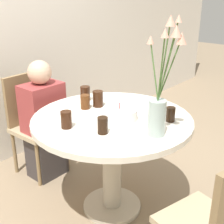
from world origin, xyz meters
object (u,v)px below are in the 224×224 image
(birthday_cake, at_px, (120,114))
(drink_glass_0, at_px, (85,102))
(chair_near_front, at_px, (33,119))
(flower_vase, at_px, (160,98))
(drink_glass_3, at_px, (171,114))
(drink_glass_1, at_px, (103,125))
(drink_glass_2, at_px, (85,94))
(drink_glass_4, at_px, (98,99))
(chair_far_back, at_px, (216,221))
(person_boy, at_px, (44,124))
(drink_glass_5, at_px, (66,120))
(side_plate, at_px, (55,111))

(birthday_cake, xyz_separation_m, drink_glass_0, (-0.01, 0.33, 0.01))
(chair_near_front, relative_size, flower_vase, 1.27)
(drink_glass_0, xyz_separation_m, drink_glass_3, (0.21, -0.61, -0.00))
(drink_glass_0, xyz_separation_m, drink_glass_1, (-0.23, -0.39, 0.00))
(chair_near_front, height_order, drink_glass_3, chair_near_front)
(drink_glass_1, xyz_separation_m, drink_glass_2, (0.36, 0.52, 0.01))
(drink_glass_1, relative_size, drink_glass_3, 1.06)
(drink_glass_3, xyz_separation_m, drink_glass_4, (-0.11, 0.57, 0.01))
(chair_far_back, relative_size, drink_glass_2, 7.74)
(chair_near_front, distance_m, chair_far_back, 1.84)
(birthday_cake, height_order, drink_glass_3, birthday_cake)
(person_boy, bearing_deg, drink_glass_4, -77.41)
(person_boy, bearing_deg, drink_glass_5, -114.65)
(chair_near_front, distance_m, drink_glass_1, 1.11)
(side_plate, height_order, drink_glass_5, drink_glass_5)
(drink_glass_0, bearing_deg, chair_near_front, 92.16)
(drink_glass_0, bearing_deg, drink_glass_5, -154.27)
(side_plate, relative_size, drink_glass_1, 1.65)
(flower_vase, bearing_deg, drink_glass_4, 77.90)
(chair_near_front, bearing_deg, flower_vase, -92.20)
(drink_glass_5, relative_size, person_boy, 0.11)
(drink_glass_5, height_order, person_boy, person_boy)
(drink_glass_1, xyz_separation_m, drink_glass_4, (0.33, 0.35, 0.01))
(chair_far_back, xyz_separation_m, drink_glass_4, (0.33, 1.12, 0.32))
(side_plate, bearing_deg, birthday_cake, -66.79)
(birthday_cake, distance_m, side_plate, 0.50)
(chair_near_front, distance_m, drink_glass_4, 0.78)
(chair_far_back, relative_size, drink_glass_0, 8.56)
(flower_vase, xyz_separation_m, side_plate, (-0.15, 0.80, -0.24))
(drink_glass_0, bearing_deg, drink_glass_3, -71.14)
(drink_glass_1, bearing_deg, chair_far_back, -89.78)
(flower_vase, distance_m, drink_glass_4, 0.67)
(chair_near_front, relative_size, chair_far_back, 1.00)
(chair_far_back, distance_m, drink_glass_2, 1.38)
(chair_near_front, height_order, chair_far_back, same)
(chair_far_back, bearing_deg, drink_glass_1, -75.33)
(chair_far_back, bearing_deg, side_plate, -77.35)
(birthday_cake, distance_m, flower_vase, 0.40)
(drink_glass_4, bearing_deg, drink_glass_0, 157.78)
(flower_vase, xyz_separation_m, drink_glass_4, (0.14, 0.63, -0.18))
(drink_glass_3, distance_m, person_boy, 1.18)
(side_plate, distance_m, person_boy, 0.49)
(person_boy, bearing_deg, drink_glass_0, -87.72)
(chair_far_back, bearing_deg, drink_glass_2, -91.12)
(drink_glass_2, relative_size, drink_glass_4, 0.96)
(birthday_cake, height_order, drink_glass_5, birthday_cake)
(drink_glass_0, bearing_deg, drink_glass_2, 43.77)
(chair_far_back, xyz_separation_m, flower_vase, (0.19, 0.49, 0.50))
(chair_far_back, xyz_separation_m, drink_glass_0, (0.23, 1.16, 0.31))
(drink_glass_0, relative_size, drink_glass_3, 1.05)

